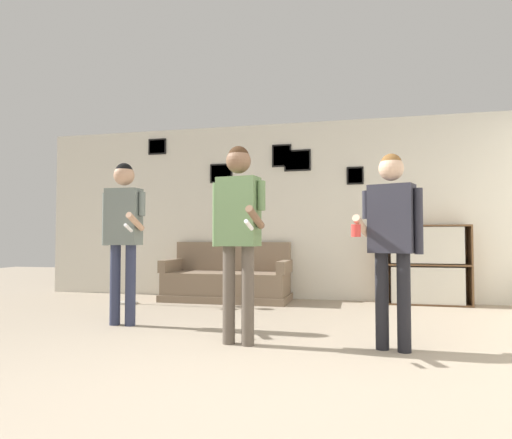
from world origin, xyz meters
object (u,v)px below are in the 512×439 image
(bookshelf, at_px, (426,265))
(couch, at_px, (227,281))
(person_watcher_holding_cup, at_px, (392,229))
(floor_lamp, at_px, (129,223))
(person_player_foreground_center, at_px, (238,221))
(drinking_cup, at_px, (417,222))
(person_player_foreground_left, at_px, (123,224))

(bookshelf, bearing_deg, couch, -175.99)
(couch, distance_m, person_watcher_holding_cup, 3.47)
(floor_lamp, distance_m, person_player_foreground_center, 2.96)
(drinking_cup, bearing_deg, person_player_foreground_left, -144.59)
(couch, xyz_separation_m, drinking_cup, (2.70, 0.20, 0.87))
(bookshelf, xyz_separation_m, person_player_foreground_left, (-3.35, -2.30, 0.52))
(person_player_foreground_left, relative_size, drinking_cup, 19.01)
(person_player_foreground_left, xyz_separation_m, drinking_cup, (3.24, 2.30, 0.08))
(person_player_foreground_left, height_order, person_watcher_holding_cup, person_player_foreground_left)
(floor_lamp, xyz_separation_m, person_player_foreground_left, (0.73, -1.45, -0.07))
(person_player_foreground_left, distance_m, drinking_cup, 3.97)
(floor_lamp, bearing_deg, bookshelf, 11.77)
(person_player_foreground_left, xyz_separation_m, person_player_foreground_center, (1.43, -0.57, 0.01))
(drinking_cup, bearing_deg, person_watcher_holding_cup, -100.31)
(bookshelf, xyz_separation_m, person_watcher_holding_cup, (-0.62, -2.79, 0.45))
(couch, distance_m, drinking_cup, 2.85)
(floor_lamp, distance_m, drinking_cup, 4.06)
(person_player_foreground_left, bearing_deg, person_watcher_holding_cup, -10.09)
(couch, xyz_separation_m, person_player_foreground_left, (-0.53, -2.10, 0.79))
(couch, bearing_deg, drinking_cup, 4.20)
(couch, relative_size, person_player_foreground_center, 1.07)
(floor_lamp, distance_m, person_player_foreground_left, 1.63)
(person_watcher_holding_cup, height_order, drinking_cup, person_watcher_holding_cup)
(bookshelf, height_order, drinking_cup, drinking_cup)
(drinking_cup, bearing_deg, person_player_foreground_center, -122.21)
(bookshelf, bearing_deg, person_watcher_holding_cup, -102.61)
(bookshelf, xyz_separation_m, floor_lamp, (-4.09, -0.85, 0.59))
(person_player_foreground_center, relative_size, person_watcher_holding_cup, 1.07)
(couch, relative_size, bookshelf, 1.60)
(person_player_foreground_center, height_order, drinking_cup, person_player_foreground_center)
(person_player_foreground_center, bearing_deg, bookshelf, 56.14)
(bookshelf, bearing_deg, floor_lamp, -168.23)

